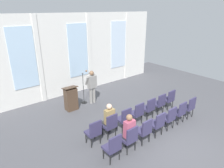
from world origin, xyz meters
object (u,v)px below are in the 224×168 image
object	(u,v)px
chair_r0_c3	(137,112)
chair_r0_c4	(149,107)
audience_r0_c1	(109,118)
chair_r0_c0	(94,131)
audience_r1_c1	(128,131)
chair_r1_c5	(180,111)
chair_r1_c3	(158,123)
lectern	(71,99)
chair_r1_c2	(144,130)
chair_r0_c1	(110,124)
chair_r0_c5	(160,102)
chair_r1_c6	(189,106)
chair_r0_c2	(124,118)
chair_r1_c0	(113,146)
mic_stand	(84,97)
chair_r1_c1	(130,137)
speaker	(92,85)
chair_r0_c6	(169,98)
chair_r1_c4	(169,117)

from	to	relation	value
chair_r0_c3	chair_r0_c4	bearing A→B (deg)	0.00
audience_r0_c1	chair_r0_c0	bearing A→B (deg)	-173.30
audience_r1_c1	chair_r1_c5	bearing A→B (deg)	-1.65
chair_r1_c3	lectern	bearing A→B (deg)	111.26
lectern	chair_r1_c2	size ratio (longest dim) A/B	1.23
chair_r0_c1	chair_r0_c0	bearing A→B (deg)	180.00
audience_r0_c1	chair_r0_c5	xyz separation A→B (m)	(2.77, -0.08, -0.20)
audience_r1_c1	chair_r1_c6	bearing A→B (deg)	-1.32
chair_r0_c0	audience_r1_c1	world-z (taller)	audience_r1_c1
chair_r0_c2	chair_r0_c5	world-z (taller)	same
chair_r0_c4	audience_r1_c1	xyz separation A→B (m)	(-2.08, -0.93, 0.21)
chair_r1_c0	audience_r1_c1	bearing A→B (deg)	6.57
mic_stand	chair_r1_c2	bearing A→B (deg)	-90.44
mic_stand	chair_r1_c6	size ratio (longest dim) A/B	1.65
chair_r1_c1	chair_r1_c5	size ratio (longest dim) A/B	1.00
chair_r0_c5	chair_r1_c3	world-z (taller)	same
audience_r0_c1	chair_r1_c1	xyz separation A→B (m)	(0.00, -1.10, -0.20)
audience_r1_c1	chair_r0_c0	bearing A→B (deg)	126.61
chair_r0_c1	chair_r0_c4	world-z (taller)	same
speaker	chair_r0_c5	size ratio (longest dim) A/B	1.76
chair_r0_c0	chair_r0_c3	bearing A→B (deg)	0.00
chair_r0_c6	chair_r1_c5	bearing A→B (deg)	-124.39
chair_r1_c1	chair_r1_c5	world-z (taller)	same
chair_r0_c5	chair_r1_c0	size ratio (longest dim) A/B	1.00
chair_r0_c6	chair_r0_c3	bearing A→B (deg)	180.00
chair_r1_c1	chair_r1_c4	distance (m)	2.08
chair_r0_c5	chair_r1_c1	world-z (taller)	same
chair_r0_c1	audience_r0_c1	size ratio (longest dim) A/B	0.71
chair_r0_c6	chair_r1_c4	size ratio (longest dim) A/B	1.00
audience_r0_c1	chair_r0_c2	xyz separation A→B (m)	(0.69, -0.08, -0.20)
chair_r0_c6	audience_r1_c1	world-z (taller)	audience_r1_c1
chair_r1_c1	chair_r0_c2	bearing A→B (deg)	55.61
mic_stand	chair_r1_c2	distance (m)	4.02
chair_r0_c1	chair_r0_c5	xyz separation A→B (m)	(2.77, 0.00, 0.00)
audience_r1_c1	chair_r1_c6	world-z (taller)	audience_r1_c1
chair_r0_c1	chair_r1_c2	bearing A→B (deg)	-55.61
chair_r0_c3	chair_r1_c4	world-z (taller)	same
chair_r0_c1	chair_r1_c0	bearing A→B (deg)	-124.39
lectern	chair_r0_c5	distance (m)	3.99
mic_stand	chair_r1_c5	bearing A→B (deg)	-62.94
chair_r0_c3	chair_r1_c6	world-z (taller)	same
chair_r0_c1	chair_r1_c4	distance (m)	2.31
lectern	audience_r1_c1	distance (m)	3.71
chair_r0_c2	audience_r0_c1	bearing A→B (deg)	173.30
chair_r0_c0	chair_r1_c2	world-z (taller)	same
chair_r1_c6	chair_r0_c6	bearing A→B (deg)	90.00
chair_r0_c4	audience_r1_c1	world-z (taller)	audience_r1_c1
mic_stand	audience_r0_c1	bearing A→B (deg)	-103.94
chair_r1_c0	mic_stand	bearing A→B (deg)	70.54
chair_r0_c4	chair_r1_c2	bearing A→B (deg)	-143.85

